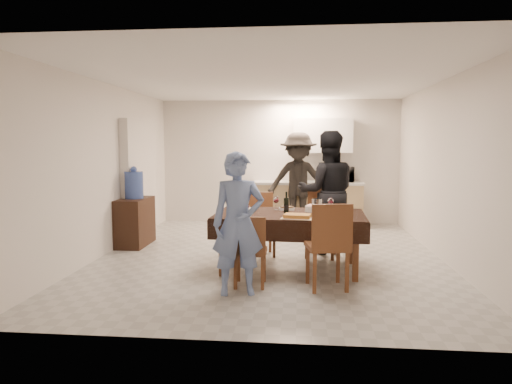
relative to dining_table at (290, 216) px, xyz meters
The scene contains 33 objects.
floor 1.05m from the dining_table, 114.11° to the left, with size 5.00×6.00×0.02m, color #A9A8A4.
ceiling 2.02m from the dining_table, 114.11° to the left, with size 5.00×6.00×0.02m, color white.
wall_back 3.75m from the dining_table, 94.82° to the left, with size 5.00×0.02×2.60m, color silver.
wall_front 2.39m from the dining_table, 97.71° to the right, with size 5.00×0.02×2.60m, color silver.
wall_left 2.95m from the dining_table, 166.08° to the left, with size 0.02×6.00×2.60m, color silver.
wall_right 2.37m from the dining_table, 17.66° to the left, with size 0.02×6.00×2.60m, color silver.
stub_partition 3.34m from the dining_table, 145.23° to the left, with size 0.15×1.40×2.10m, color silver.
kitchen_base_cabinet 3.40m from the dining_table, 85.12° to the left, with size 2.20×0.60×0.86m, color tan.
kitchen_worktop 3.39m from the dining_table, 85.12° to the left, with size 2.24×0.64×0.05m, color beige.
upper_cabinet 3.74m from the dining_table, 80.51° to the left, with size 1.20×0.34×0.70m, color white.
dining_table is the anchor object (origin of this frame).
chair_near_left 0.97m from the dining_table, 118.44° to the right, with size 0.39×0.39×0.46m.
chair_near_right 0.96m from the dining_table, 62.00° to the right, with size 0.54×0.55×0.55m.
chair_far_left 0.81m from the dining_table, 124.25° to the left, with size 0.51×0.52×0.51m.
chair_far_right 0.80m from the dining_table, 55.43° to the left, with size 0.53×0.53×0.55m.
console 2.89m from the dining_table, 154.36° to the left, with size 0.42×0.85×0.78m, color black.
water_jug 2.89m from the dining_table, 154.36° to the left, with size 0.30×0.30×0.45m, color #3F5DB6.
wine_bottle 0.19m from the dining_table, 135.00° to the left, with size 0.07×0.07×0.28m, color black, non-canonical shape.
water_pitcher 0.38m from the dining_table, ahead, with size 0.13×0.13×0.20m, color white.
savoury_tart 0.40m from the dining_table, 75.26° to the right, with size 0.38×0.29×0.05m, color gold.
salad_bowl 0.36m from the dining_table, 30.96° to the left, with size 0.20×0.20×0.08m, color silver.
mushroom_dish 0.29m from the dining_table, 100.12° to the left, with size 0.20×0.20×0.04m, color silver.
wine_glass_a 0.62m from the dining_table, 155.56° to the right, with size 0.08×0.08×0.17m, color white, non-canonical shape.
wine_glass_b 0.62m from the dining_table, 24.44° to the left, with size 0.08×0.08×0.19m, color white, non-canonical shape.
wine_glass_c 0.38m from the dining_table, 123.69° to the left, with size 0.09×0.09×0.19m, color white, non-canonical shape.
plate_near_left 0.67m from the dining_table, 153.43° to the right, with size 0.24×0.24×0.01m, color silver.
plate_near_right 0.67m from the dining_table, 26.57° to the right, with size 0.29×0.29×0.02m, color silver.
plate_far_left 0.67m from the dining_table, 153.43° to the left, with size 0.24×0.24×0.01m, color silver.
plate_far_right 0.67m from the dining_table, 26.57° to the left, with size 0.28×0.28×0.02m, color silver.
microwave 3.52m from the dining_table, 74.51° to the left, with size 0.56×0.38×0.31m, color white.
person_near 1.19m from the dining_table, 117.65° to the right, with size 0.58×0.38×1.60m, color #6882B9.
person_far 1.20m from the dining_table, 62.35° to the left, with size 0.91×0.71×1.88m, color black.
person_kitchen 2.94m from the dining_table, 88.14° to the left, with size 1.23×0.71×1.90m, color black.
Camera 1 is at (0.43, -6.70, 1.68)m, focal length 32.00 mm.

